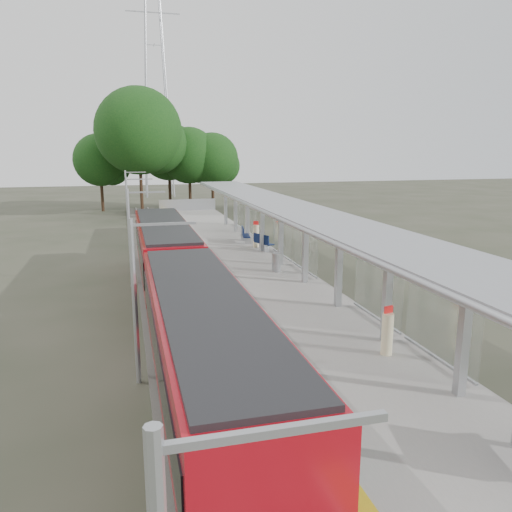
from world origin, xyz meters
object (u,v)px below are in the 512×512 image
(info_pillar_far, at_px, (256,236))
(litter_bin, at_px, (276,262))
(bench_far, at_px, (245,234))
(bench_mid, at_px, (263,242))
(train, at_px, (178,284))
(info_pillar_near, at_px, (387,334))

(info_pillar_far, height_order, litter_bin, info_pillar_far)
(bench_far, height_order, litter_bin, bench_far)
(bench_mid, bearing_deg, train, -144.36)
(info_pillar_far, relative_size, litter_bin, 1.74)
(bench_far, relative_size, info_pillar_near, 1.04)
(info_pillar_far, distance_m, litter_bin, 6.93)
(bench_far, distance_m, info_pillar_far, 1.84)
(bench_mid, height_order, info_pillar_far, info_pillar_far)
(litter_bin, bearing_deg, info_pillar_far, 84.53)
(bench_far, xyz_separation_m, litter_bin, (-0.30, -8.68, -0.08))
(bench_mid, relative_size, info_pillar_near, 0.99)
(info_pillar_far, bearing_deg, info_pillar_near, -69.61)
(info_pillar_near, xyz_separation_m, litter_bin, (-0.19, 11.50, -0.20))
(train, height_order, info_pillar_far, train)
(litter_bin, bearing_deg, bench_far, 88.01)
(info_pillar_near, relative_size, info_pillar_far, 0.92)
(train, distance_m, bench_far, 15.09)
(bench_far, height_order, info_pillar_near, info_pillar_near)
(train, height_order, bench_far, train)
(info_pillar_near, height_order, info_pillar_far, info_pillar_far)
(bench_mid, height_order, litter_bin, bench_mid)
(bench_mid, xyz_separation_m, info_pillar_near, (-0.63, -17.24, 0.15))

